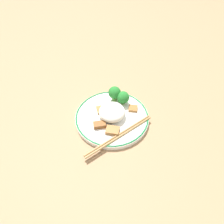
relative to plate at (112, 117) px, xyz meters
The scene contains 10 objects.
ground_plane 0.01m from the plate, ahead, with size 3.00×3.00×0.00m, color #9E7A56.
plate is the anchor object (origin of this frame).
rice_mound 0.03m from the plate, 150.25° to the right, with size 0.08×0.08×0.04m.
broccoli_back_left 0.08m from the plate, 19.54° to the left, with size 0.04×0.04×0.05m.
broccoli_back_center 0.08m from the plate, 45.03° to the left, with size 0.04×0.04×0.05m.
meat_near_front 0.05m from the plate, 109.80° to the left, with size 0.03×0.04×0.01m.
meat_near_left 0.06m from the plate, 126.77° to the right, with size 0.05×0.05×0.01m.
meat_near_right 0.06m from the plate, behind, with size 0.04×0.04×0.01m.
meat_near_back 0.08m from the plate, 14.43° to the right, with size 0.04×0.04×0.01m.
chopsticks 0.08m from the plate, 112.66° to the right, with size 0.24×0.02×0.01m.
Camera 1 is at (-0.28, -0.36, 0.54)m, focal length 35.00 mm.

